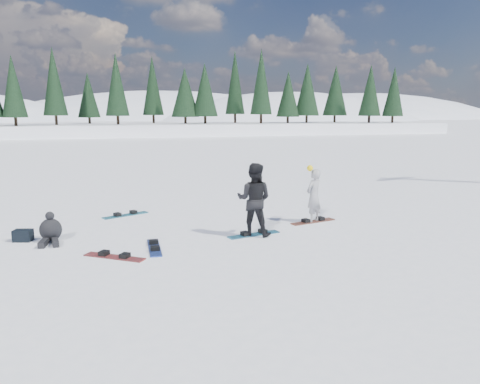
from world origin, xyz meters
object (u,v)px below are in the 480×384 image
snowboarder_man (254,200)px  snowboard_loose_a (154,248)px  snowboarder_woman (314,196)px  seated_rider (50,230)px  snowboard_loose_b (114,257)px  snowboard_loose_c (126,215)px  gear_bag (23,236)px

snowboarder_man → snowboard_loose_a: size_ratio=1.31×
snowboarder_man → snowboarder_woman: bearing=-126.1°
snowboarder_man → seated_rider: (-5.21, 0.78, -0.68)m
snowboard_loose_b → snowboard_loose_c: (0.40, 4.40, 0.00)m
seated_rider → snowboard_loose_c: size_ratio=0.62×
snowboarder_woman → snowboarder_man: snowboarder_man is taller
snowboarder_woman → gear_bag: 8.11m
snowboarder_woman → snowboard_loose_b: size_ratio=1.17×
snowboarder_man → snowboard_loose_a: snowboarder_man is taller
snowboarder_man → snowboard_loose_c: bearing=-15.9°
snowboard_loose_a → seated_rider: bearing=64.3°
gear_bag → seated_rider: bearing=-19.7°
gear_bag → snowboard_loose_a: bearing=-25.7°
snowboard_loose_b → snowboard_loose_c: size_ratio=1.00×
snowboard_loose_c → gear_bag: bearing=-163.5°
snowboarder_woman → gear_bag: size_ratio=3.89×
seated_rider → gear_bag: seated_rider is taller
snowboarder_man → snowboard_loose_c: size_ratio=1.31×
snowboarder_man → snowboard_loose_b: (-3.67, -1.02, -0.97)m
gear_bag → snowboard_loose_c: 3.54m
snowboard_loose_b → snowboard_loose_c: same height
seated_rider → gear_bag: bearing=159.3°
snowboarder_man → seated_rider: 5.32m
gear_bag → snowboard_loose_b: (2.25, -2.05, -0.14)m
snowboarder_woman → snowboard_loose_a: 5.16m
gear_bag → snowboard_loose_a: 3.56m
snowboard_loose_a → snowboard_loose_c: size_ratio=1.00×
gear_bag → snowboard_loose_c: (2.65, 2.35, -0.14)m
seated_rider → snowboard_loose_c: seated_rider is taller
snowboard_loose_a → snowboard_loose_b: bearing=119.7°
snowboarder_man → snowboard_loose_b: 3.93m
snowboarder_man → gear_bag: size_ratio=4.36×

